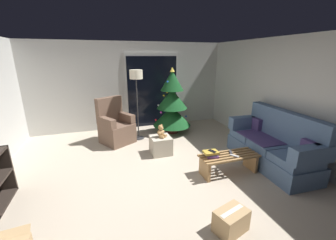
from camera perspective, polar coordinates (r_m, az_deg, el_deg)
name	(u,v)px	position (r m, az deg, el deg)	size (l,w,h in m)	color
ground_plane	(159,178)	(3.93, -2.49, -15.39)	(7.00, 7.00, 0.00)	#B2A38E
wall_back	(131,86)	(6.38, -10.12, 9.04)	(5.72, 0.12, 2.50)	beige
wall_right	(294,100)	(4.99, 30.93, 4.71)	(0.12, 6.00, 2.50)	beige
patio_door_frame	(152,90)	(6.45, -4.24, 8.00)	(1.60, 0.02, 2.20)	silver
patio_door_glass	(153,92)	(6.45, -4.19, 7.54)	(1.50, 0.02, 2.10)	black
couch	(273,145)	(4.71, 26.62, -6.15)	(0.87, 1.97, 1.08)	slate
coffee_table	(229,161)	(4.11, 16.14, -10.58)	(1.10, 0.40, 0.37)	#9E7547
remote_graphite	(231,152)	(4.15, 16.60, -8.29)	(0.04, 0.16, 0.02)	#333338
remote_silver	(234,156)	(4.02, 17.55, -9.24)	(0.04, 0.16, 0.02)	#ADADB2
book_stack	(211,154)	(3.89, 11.63, -8.94)	(0.27, 0.24, 0.10)	#6B3D7A
cell_phone	(212,151)	(3.87, 11.88, -8.23)	(0.07, 0.14, 0.01)	black
christmas_tree	(172,105)	(5.83, 1.09, 4.21)	(1.06, 1.06, 1.82)	#4C1E19
armchair	(116,127)	(5.43, -14.03, -1.83)	(0.94, 0.94, 1.13)	brown
floor_lamp	(136,81)	(5.30, -8.62, 10.32)	(0.32, 0.32, 1.78)	#2D2D30
ottoman	(161,145)	(4.72, -1.98, -6.83)	(0.44, 0.44, 0.39)	#B2A893
teddy_bear_honey	(161,132)	(4.60, -1.91, -3.23)	(0.21, 0.22, 0.29)	tan
cardboard_box_taped_mid_floor	(231,221)	(3.00, 16.71, -24.71)	(0.47, 0.38, 0.30)	tan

